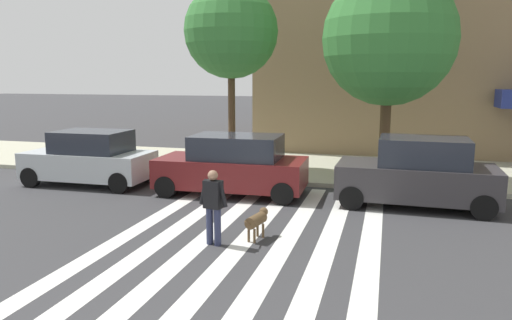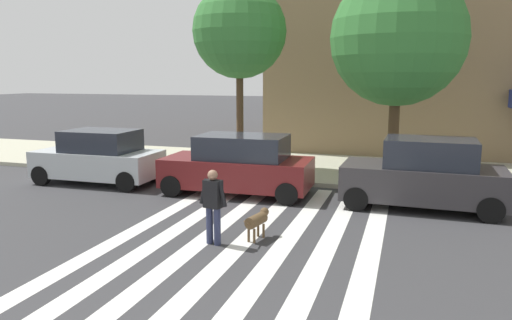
{
  "view_description": "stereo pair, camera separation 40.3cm",
  "coord_description": "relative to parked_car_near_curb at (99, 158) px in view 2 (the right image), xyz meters",
  "views": [
    {
      "loc": [
        2.62,
        -2.22,
        3.57
      ],
      "look_at": [
        -0.06,
        7.48,
        1.83
      ],
      "focal_mm": 33.55,
      "sensor_mm": 36.0,
      "label": 1
    },
    {
      "loc": [
        3.01,
        -2.11,
        3.57
      ],
      "look_at": [
        -0.06,
        7.48,
        1.83
      ],
      "focal_mm": 33.55,
      "sensor_mm": 36.0,
      "label": 2
    }
  ],
  "objects": [
    {
      "name": "street_tree_middle",
      "position": [
        9.49,
        3.01,
        3.92
      ],
      "size": [
        4.4,
        4.4,
        6.87
      ],
      "color": "#4C3823",
      "rests_on": "sidewalk_far"
    },
    {
      "name": "crosswalk_stripes",
      "position": [
        6.63,
        -4.95,
        -0.88
      ],
      "size": [
        5.85,
        12.48,
        0.01
      ],
      "color": "silver",
      "rests_on": "ground_plane"
    },
    {
      "name": "parked_car_behind_first",
      "position": [
        5.04,
        0.0,
        0.02
      ],
      "size": [
        4.58,
        2.15,
        1.84
      ],
      "color": "maroon",
      "rests_on": "ground_plane"
    },
    {
      "name": "parked_car_near_curb",
      "position": [
        0.0,
        0.0,
        0.0
      ],
      "size": [
        4.23,
        1.99,
        1.82
      ],
      "color": "#B8C0C4",
      "rests_on": "ground_plane"
    },
    {
      "name": "pedestrian_dog_walker",
      "position": [
        6.07,
        -4.44,
        0.04
      ],
      "size": [
        0.71,
        0.31,
        1.64
      ],
      "color": "#282D4C",
      "rests_on": "ground_plane"
    },
    {
      "name": "sidewalk_far",
      "position": [
        6.95,
        4.59,
        -0.81
      ],
      "size": [
        80.0,
        6.0,
        0.15
      ],
      "primitive_type": "cube",
      "color": "#B0AE96",
      "rests_on": "ground_plane"
    },
    {
      "name": "ground_plane",
      "position": [
        6.95,
        -4.95,
        -0.88
      ],
      "size": [
        160.0,
        160.0,
        0.0
      ],
      "primitive_type": "plane",
      "color": "#353538"
    },
    {
      "name": "dog_on_leash",
      "position": [
        6.87,
        -3.85,
        -0.44
      ],
      "size": [
        0.39,
        1.0,
        0.65
      ],
      "color": "brown",
      "rests_on": "ground_plane"
    },
    {
      "name": "parked_car_third_in_line",
      "position": [
        10.44,
        -0.0,
        0.05
      ],
      "size": [
        4.31,
        2.08,
        1.94
      ],
      "color": "#353235",
      "rests_on": "ground_plane"
    },
    {
      "name": "street_tree_nearest",
      "position": [
        4.04,
        2.96,
        4.29
      ],
      "size": [
        3.36,
        3.36,
        6.72
      ],
      "color": "#4C3823",
      "rests_on": "sidewalk_far"
    }
  ]
}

